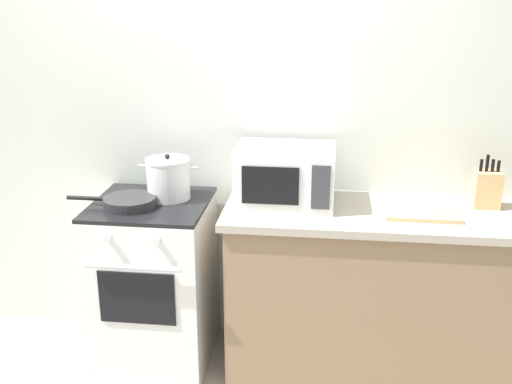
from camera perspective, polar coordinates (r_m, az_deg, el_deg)
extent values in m
cube|color=silver|center=(3.40, 2.29, 5.90)|extent=(4.40, 0.10, 2.50)
cube|color=#8C7051|center=(3.36, 11.99, -9.46)|extent=(1.64, 0.56, 0.88)
cube|color=#ADA393|center=(3.17, 12.53, -2.09)|extent=(1.70, 0.60, 0.04)
cube|color=white|center=(3.44, -9.38, -8.35)|extent=(0.60, 0.60, 0.90)
cube|color=black|center=(3.27, -9.80, -1.12)|extent=(0.60, 0.60, 0.02)
cube|color=black|center=(3.16, -10.99, -9.65)|extent=(0.39, 0.01, 0.28)
cylinder|color=silver|center=(3.05, -11.34, -6.89)|extent=(0.48, 0.02, 0.02)
cylinder|color=silver|center=(3.05, -13.54, -4.19)|extent=(0.04, 0.02, 0.04)
cylinder|color=silver|center=(2.98, -9.20, -4.48)|extent=(0.04, 0.02, 0.04)
cylinder|color=silver|center=(3.28, -8.12, 1.13)|extent=(0.23, 0.23, 0.20)
cylinder|color=silver|center=(3.25, -8.21, 2.94)|extent=(0.23, 0.23, 0.01)
sphere|color=black|center=(3.25, -8.22, 3.28)|extent=(0.03, 0.03, 0.03)
cylinder|color=silver|center=(3.30, -10.42, 2.39)|extent=(0.05, 0.01, 0.01)
cylinder|color=silver|center=(3.23, -5.89, 2.26)|extent=(0.05, 0.01, 0.01)
cylinder|color=#28282B|center=(3.21, -11.60, -0.90)|extent=(0.27, 0.27, 0.05)
cylinder|color=black|center=(3.29, -15.50, -0.56)|extent=(0.20, 0.02, 0.02)
cube|color=white|center=(3.16, 2.75, 1.56)|extent=(0.50, 0.36, 0.30)
cube|color=black|center=(2.99, 1.33, 0.59)|extent=(0.28, 0.01, 0.19)
cube|color=#38383D|center=(2.98, 6.02, 0.41)|extent=(0.09, 0.01, 0.22)
cube|color=tan|center=(3.16, 15.05, -1.79)|extent=(0.36, 0.26, 0.02)
cube|color=tan|center=(3.33, 20.61, 0.22)|extent=(0.13, 0.10, 0.19)
cylinder|color=black|center=(3.28, 20.14, 2.34)|extent=(0.02, 0.02, 0.06)
cylinder|color=black|center=(3.29, 20.64, 2.52)|extent=(0.02, 0.02, 0.09)
cylinder|color=black|center=(3.30, 21.09, 2.31)|extent=(0.02, 0.02, 0.06)
cylinder|color=black|center=(3.30, 21.56, 2.24)|extent=(0.02, 0.02, 0.06)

